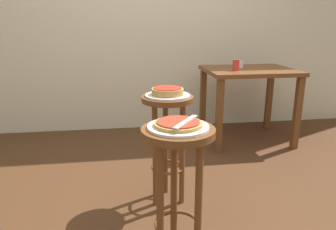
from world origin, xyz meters
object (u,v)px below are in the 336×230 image
at_px(pizza_server_knife, 186,122).
at_px(pizza_foreground, 178,124).
at_px(serving_plate_foreground, 178,127).
at_px(condiment_shaker, 241,64).
at_px(stool_middle, 168,128).
at_px(stool_foreground, 178,172).
at_px(dining_table, 249,81).
at_px(cup_near_edge, 236,65).
at_px(pizza_middle, 168,91).
at_px(serving_plate_middle, 168,95).

bearing_deg(pizza_server_knife, pizza_foreground, 91.39).
distance_m(serving_plate_foreground, condiment_shaker, 2.06).
distance_m(stool_middle, pizza_server_knife, 0.72).
bearing_deg(pizza_server_knife, stool_foreground, 91.39).
bearing_deg(pizza_server_knife, dining_table, 5.08).
bearing_deg(serving_plate_foreground, cup_near_edge, 62.22).
bearing_deg(dining_table, pizza_middle, -132.53).
height_order(serving_plate_foreground, cup_near_edge, cup_near_edge).
height_order(pizza_foreground, serving_plate_middle, pizza_foreground).
distance_m(pizza_foreground, pizza_middle, 0.65).
relative_size(stool_foreground, cup_near_edge, 7.02).
xyz_separation_m(serving_plate_foreground, pizza_server_knife, (0.03, -0.02, 0.03)).
bearing_deg(cup_near_edge, stool_middle, -129.64).
xyz_separation_m(pizza_middle, cup_near_edge, (0.82, 0.99, 0.03)).
bearing_deg(stool_foreground, stool_middle, 86.01).
bearing_deg(pizza_server_knife, condiment_shaker, 7.49).
distance_m(serving_plate_foreground, pizza_middle, 0.65).
bearing_deg(condiment_shaker, stool_middle, -129.10).
relative_size(stool_middle, pizza_middle, 3.65).
height_order(stool_foreground, dining_table, dining_table).
height_order(dining_table, condiment_shaker, condiment_shaker).
bearing_deg(dining_table, pizza_foreground, -121.01).
height_order(serving_plate_foreground, pizza_middle, pizza_middle).
distance_m(pizza_foreground, serving_plate_middle, 0.65).
distance_m(stool_middle, dining_table, 1.49).
height_order(stool_middle, condiment_shaker, condiment_shaker).
relative_size(serving_plate_foreground, pizza_middle, 1.36).
height_order(serving_plate_middle, dining_table, serving_plate_middle).
height_order(stool_foreground, condiment_shaker, condiment_shaker).
bearing_deg(pizza_foreground, condiment_shaker, 61.41).
xyz_separation_m(stool_foreground, serving_plate_middle, (0.05, 0.65, 0.22)).
height_order(serving_plate_foreground, condiment_shaker, condiment_shaker).
relative_size(stool_foreground, condiment_shaker, 9.04).
distance_m(serving_plate_foreground, pizza_server_knife, 0.05).
xyz_separation_m(pizza_foreground, condiment_shaker, (0.98, 1.81, 0.03)).
xyz_separation_m(serving_plate_foreground, pizza_middle, (0.05, 0.65, 0.03)).
relative_size(pizza_middle, condiment_shaker, 2.48).
xyz_separation_m(stool_foreground, dining_table, (1.05, 1.74, 0.10)).
height_order(pizza_foreground, cup_near_edge, cup_near_edge).
distance_m(stool_foreground, pizza_foreground, 0.24).
bearing_deg(pizza_middle, serving_plate_foreground, -93.99).
distance_m(stool_foreground, pizza_server_knife, 0.25).
xyz_separation_m(serving_plate_foreground, serving_plate_middle, (0.05, 0.65, 0.00)).
relative_size(dining_table, cup_near_edge, 8.31).
bearing_deg(pizza_foreground, stool_foreground, -95.36).
height_order(serving_plate_middle, condiment_shaker, condiment_shaker).
bearing_deg(stool_middle, serving_plate_middle, 104.04).
xyz_separation_m(cup_near_edge, condiment_shaker, (0.12, 0.17, -0.01)).
height_order(stool_middle, pizza_middle, pizza_middle).
bearing_deg(cup_near_edge, pizza_server_knife, -116.67).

